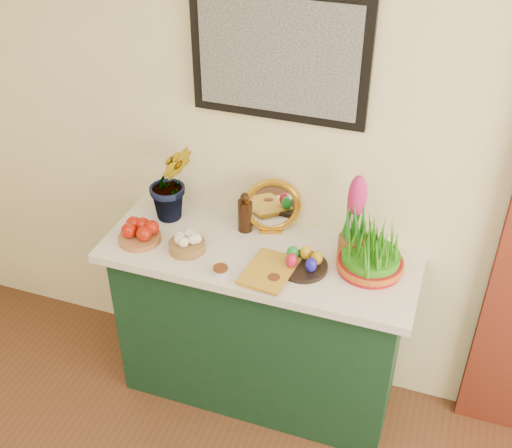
% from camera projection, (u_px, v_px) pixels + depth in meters
% --- Properties ---
extents(sideboard, '(1.30, 0.45, 0.85)m').
position_uv_depth(sideboard, '(259.00, 328.00, 3.08)').
color(sideboard, '#12321E').
rests_on(sideboard, ground).
extents(tablecloth, '(1.40, 0.55, 0.04)m').
position_uv_depth(tablecloth, '(260.00, 255.00, 2.83)').
color(tablecloth, beige).
rests_on(tablecloth, sideboard).
extents(hyacinth_green, '(0.33, 0.32, 0.51)m').
position_uv_depth(hyacinth_green, '(170.00, 170.00, 2.90)').
color(hyacinth_green, '#20721A').
rests_on(hyacinth_green, tablecloth).
extents(apple_bowl, '(0.21, 0.21, 0.10)m').
position_uv_depth(apple_bowl, '(139.00, 233.00, 2.86)').
color(apple_bowl, '#9E6234').
rests_on(apple_bowl, tablecloth).
extents(garlic_basket, '(0.18, 0.18, 0.09)m').
position_uv_depth(garlic_basket, '(187.00, 243.00, 2.80)').
color(garlic_basket, '#92633A').
rests_on(garlic_basket, tablecloth).
extents(vinegar_cruet, '(0.07, 0.07, 0.20)m').
position_uv_depth(vinegar_cruet, '(245.00, 214.00, 2.90)').
color(vinegar_cruet, black).
rests_on(vinegar_cruet, tablecloth).
extents(mirror, '(0.27, 0.14, 0.26)m').
position_uv_depth(mirror, '(272.00, 206.00, 2.88)').
color(mirror, '#C18E22').
rests_on(mirror, tablecloth).
extents(book, '(0.20, 0.27, 0.03)m').
position_uv_depth(book, '(248.00, 265.00, 2.71)').
color(book, '#BE8D22').
rests_on(book, tablecloth).
extents(spice_dish_left, '(0.08, 0.08, 0.03)m').
position_uv_depth(spice_dish_left, '(221.00, 270.00, 2.69)').
color(spice_dish_left, silver).
rests_on(spice_dish_left, tablecloth).
extents(spice_dish_right, '(0.06, 0.06, 0.03)m').
position_uv_depth(spice_dish_right, '(274.00, 280.00, 2.64)').
color(spice_dish_right, silver).
rests_on(spice_dish_right, tablecloth).
extents(egg_plate, '(0.24, 0.24, 0.09)m').
position_uv_depth(egg_plate, '(303.00, 262.00, 2.70)').
color(egg_plate, black).
rests_on(egg_plate, tablecloth).
extents(hyacinth_pink, '(0.12, 0.12, 0.40)m').
position_uv_depth(hyacinth_pink, '(355.00, 222.00, 2.69)').
color(hyacinth_pink, brown).
rests_on(hyacinth_pink, tablecloth).
extents(wheatgrass_sabzeh, '(0.28, 0.28, 0.23)m').
position_uv_depth(wheatgrass_sabzeh, '(372.00, 250.00, 2.66)').
color(wheatgrass_sabzeh, maroon).
rests_on(wheatgrass_sabzeh, tablecloth).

